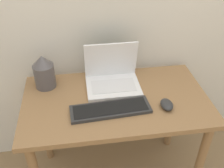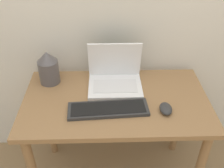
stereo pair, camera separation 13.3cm
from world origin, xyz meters
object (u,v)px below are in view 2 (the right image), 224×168
object	(u,v)px
mouse	(166,109)
vase	(48,68)
keyboard	(108,109)
laptop	(115,77)

from	to	relation	value
mouse	vase	bearing A→B (deg)	155.75
keyboard	mouse	xyz separation A→B (m)	(0.30, -0.02, 0.01)
keyboard	mouse	bearing A→B (deg)	-3.11
keyboard	vase	world-z (taller)	vase
mouse	keyboard	bearing A→B (deg)	176.89
laptop	mouse	bearing A→B (deg)	-44.46
keyboard	vase	xyz separation A→B (m)	(-0.35, 0.28, 0.09)
keyboard	mouse	world-z (taller)	mouse
laptop	vase	world-z (taller)	laptop
laptop	vase	xyz separation A→B (m)	(-0.40, 0.04, 0.05)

